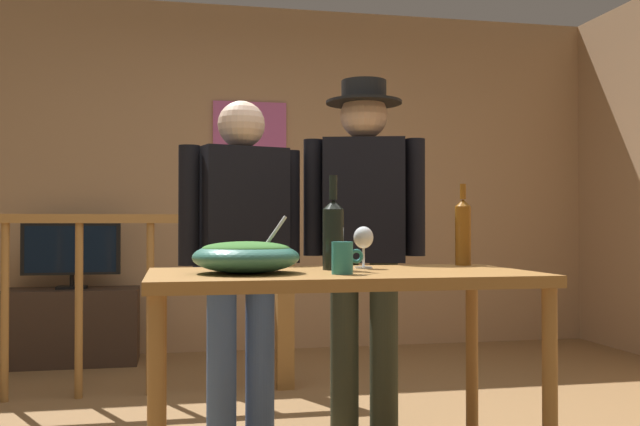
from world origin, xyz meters
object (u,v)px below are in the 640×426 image
at_px(stair_railing, 119,282).
at_px(wine_glass, 363,239).
at_px(wine_bottle_amber, 463,231).
at_px(flat_screen_tv, 71,250).
at_px(tv_console, 72,326).
at_px(mug_teal, 343,258).
at_px(framed_picture, 250,130).
at_px(person_standing_left, 241,243).
at_px(person_standing_right, 364,226).
at_px(salad_bowl, 246,255).
at_px(serving_table, 341,297).
at_px(wine_bottle_dark, 333,232).

bearing_deg(stair_railing, wine_glass, -57.86).
distance_m(wine_glass, wine_bottle_amber, 0.46).
bearing_deg(stair_railing, flat_screen_tv, 111.47).
xyz_separation_m(tv_console, mug_teal, (1.24, -2.90, 0.60)).
bearing_deg(mug_teal, stair_railing, 114.36).
relative_size(tv_console, wine_glass, 5.73).
height_order(framed_picture, wine_glass, framed_picture).
bearing_deg(person_standing_left, flat_screen_tv, -79.27).
relative_size(stair_railing, person_standing_left, 1.85).
bearing_deg(wine_bottle_amber, wine_glass, -164.97).
relative_size(tv_console, person_standing_right, 0.55).
xyz_separation_m(framed_picture, salad_bowl, (-0.33, -3.07, -0.83)).
relative_size(serving_table, wine_bottle_amber, 4.04).
bearing_deg(stair_railing, salad_bowl, -72.92).
xyz_separation_m(stair_railing, wine_glass, (1.00, -1.59, 0.27)).
relative_size(stair_railing, wine_glass, 17.80).
xyz_separation_m(serving_table, wine_bottle_dark, (-0.01, 0.09, 0.22)).
xyz_separation_m(wine_bottle_dark, mug_teal, (-0.02, -0.23, -0.08)).
bearing_deg(framed_picture, tv_console, -167.08).
bearing_deg(wine_glass, mug_teal, -117.15).
height_order(wine_bottle_dark, wine_bottle_amber, wine_bottle_dark).
xyz_separation_m(serving_table, mug_teal, (-0.03, -0.14, 0.14)).
relative_size(stair_railing, salad_bowl, 7.74).
xyz_separation_m(wine_bottle_amber, mug_teal, (-0.60, -0.41, -0.08)).
bearing_deg(serving_table, wine_bottle_amber, 25.13).
bearing_deg(wine_bottle_dark, serving_table, -84.74).
xyz_separation_m(serving_table, wine_glass, (0.12, 0.15, 0.20)).
distance_m(framed_picture, wine_bottle_dark, 3.05).
relative_size(framed_picture, stair_railing, 0.20).
distance_m(person_standing_left, person_standing_right, 0.57).
distance_m(flat_screen_tv, salad_bowl, 2.91).
distance_m(stair_railing, wine_glass, 1.89).
bearing_deg(wine_glass, framed_picture, 92.42).
xyz_separation_m(wine_glass, mug_teal, (-0.15, -0.29, -0.05)).
bearing_deg(person_standing_right, wine_bottle_amber, 137.38).
relative_size(framed_picture, wine_bottle_dark, 1.65).
distance_m(wine_glass, person_standing_left, 0.71).
height_order(salad_bowl, mug_teal, salad_bowl).
height_order(flat_screen_tv, salad_bowl, salad_bowl).
relative_size(stair_railing, flat_screen_tv, 4.28).
relative_size(flat_screen_tv, wine_glass, 4.16).
height_order(mug_teal, person_standing_right, person_standing_right).
distance_m(framed_picture, person_standing_left, 2.47).
relative_size(serving_table, person_standing_left, 0.88).
bearing_deg(person_standing_right, salad_bowl, 66.36).
bearing_deg(wine_glass, flat_screen_tv, 118.27).
relative_size(flat_screen_tv, wine_bottle_amber, 1.99).
height_order(stair_railing, wine_bottle_dark, wine_bottle_dark).
distance_m(flat_screen_tv, wine_glass, 2.93).
height_order(salad_bowl, person_standing_right, person_standing_right).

